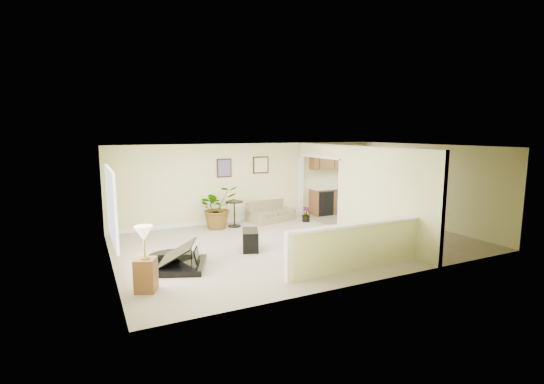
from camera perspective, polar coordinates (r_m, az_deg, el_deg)
name	(u,v)px	position (r m, az deg, el deg)	size (l,w,h in m)	color
floor	(297,242)	(10.40, 3.70, -7.30)	(9.00, 9.00, 0.00)	beige
back_wall	(252,182)	(12.79, -2.91, 1.44)	(9.00, 0.04, 2.50)	#EDEBA1
front_wall	(377,218)	(7.72, 14.90, -3.67)	(9.00, 0.04, 2.50)	#EDEBA1
left_wall	(109,211)	(8.84, -22.50, -2.50)	(0.04, 6.00, 2.50)	#EDEBA1
right_wall	(425,185)	(12.95, 21.34, 0.93)	(0.04, 6.00, 2.50)	#EDEBA1
ceiling	(298,146)	(10.01, 3.84, 6.59)	(9.00, 6.00, 0.04)	white
kitchen_vinyl	(390,229)	(12.22, 16.69, -5.21)	(2.70, 6.00, 0.01)	gray
interior_partition	(349,191)	(11.33, 11.05, 0.18)	(0.18, 5.99, 2.50)	#EDEBA1
pony_half_wall	(355,245)	(8.46, 11.98, -7.59)	(3.42, 0.22, 1.00)	#EDEBA1
left_window	(111,205)	(8.31, -22.26, -1.75)	(0.05, 2.15, 1.45)	white
wall_art_left	(224,168)	(12.37, -6.93, 3.47)	(0.48, 0.04, 0.58)	#341F13
wall_mirror	(261,165)	(12.83, -1.65, 3.93)	(0.55, 0.04, 0.55)	#341F13
kitchen_cabinets	(338,189)	(14.17, 9.49, 0.49)	(2.36, 0.65, 2.33)	brown
piano	(170,244)	(8.69, -14.51, -7.33)	(1.82, 1.78, 1.22)	black
piano_bench	(250,240)	(9.72, -3.16, -6.95)	(0.37, 0.74, 0.49)	black
loveseat	(271,211)	(12.82, -0.19, -2.77)	(1.66, 1.18, 0.83)	#9D8C64
accent_table	(234,210)	(12.01, -5.48, -2.66)	(0.55, 0.55, 0.79)	black
palm_plant	(218,207)	(11.88, -7.87, -2.22)	(1.34, 1.22, 1.29)	black
small_plant	(306,215)	(12.74, 4.94, -3.38)	(0.28, 0.28, 0.49)	black
lamp_stand	(145,264)	(7.55, -17.88, -9.89)	(0.47, 0.47, 1.21)	brown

